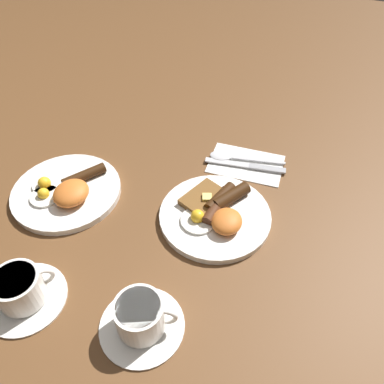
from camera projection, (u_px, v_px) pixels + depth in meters
ground_plane at (215, 218)px, 0.81m from camera, size 3.00×3.00×0.00m
breakfast_plate_near at (216, 213)px, 0.80m from camera, size 0.24×0.24×0.05m
breakfast_plate_far at (67, 191)px, 0.85m from camera, size 0.25×0.25×0.05m
teacup_near at (141, 318)px, 0.62m from camera, size 0.15×0.15×0.07m
teacup_far at (21, 291)px, 0.65m from camera, size 0.15×0.15×0.07m
napkin at (246, 164)px, 0.93m from camera, size 0.12×0.18×0.01m
knife at (250, 166)px, 0.92m from camera, size 0.04×0.20×0.01m
spoon at (228, 157)px, 0.94m from camera, size 0.05×0.19×0.01m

